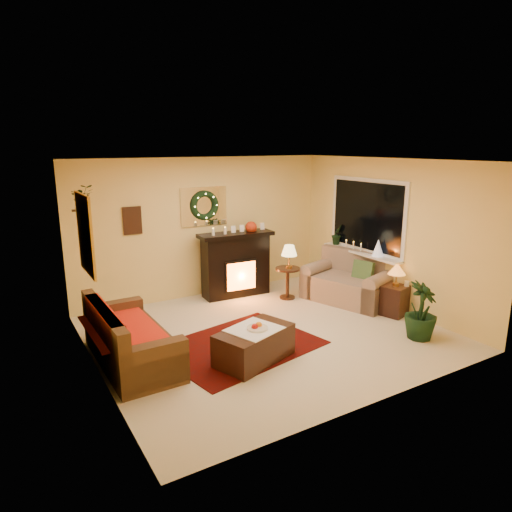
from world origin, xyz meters
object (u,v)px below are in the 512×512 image
side_table_round (288,282)px  sofa (131,331)px  fireplace (236,267)px  coffee_table (254,346)px  end_table_square (393,299)px  loveseat (348,279)px

side_table_round → sofa: bearing=-161.9°
sofa → fireplace: size_ratio=1.50×
side_table_round → coffee_table: size_ratio=0.56×
end_table_square → loveseat: bearing=102.3°
end_table_square → coffee_table: end_table_square is taller
loveseat → side_table_round: 1.11m
fireplace → side_table_round: 1.02m
side_table_round → loveseat: bearing=-38.9°
fireplace → sofa: bearing=-141.8°
end_table_square → coffee_table: bearing=-175.0°
fireplace → coffee_table: bearing=-109.7°
fireplace → side_table_round: size_ratio=2.13×
loveseat → coffee_table: size_ratio=1.46×
sofa → coffee_table: (1.40, -0.81, -0.22)m
fireplace → loveseat: bearing=-36.6°
loveseat → side_table_round: size_ratio=2.61×
sofa → coffee_table: bearing=-30.9°
sofa → loveseat: loveseat is taller
sofa → end_table_square: 4.34m
fireplace → side_table_round: bearing=-38.2°
sofa → fireplace: (2.50, 1.72, 0.12)m
loveseat → end_table_square: size_ratio=3.02×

